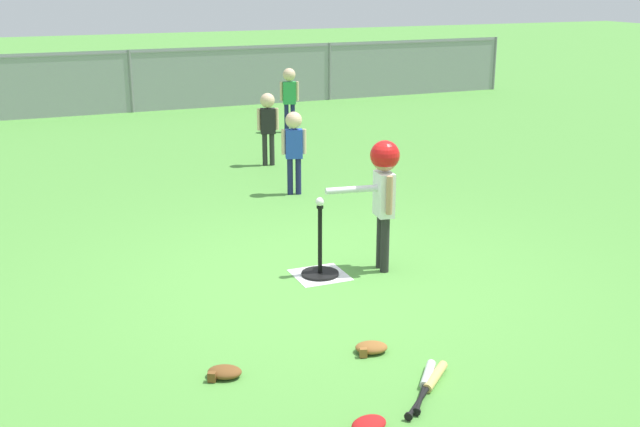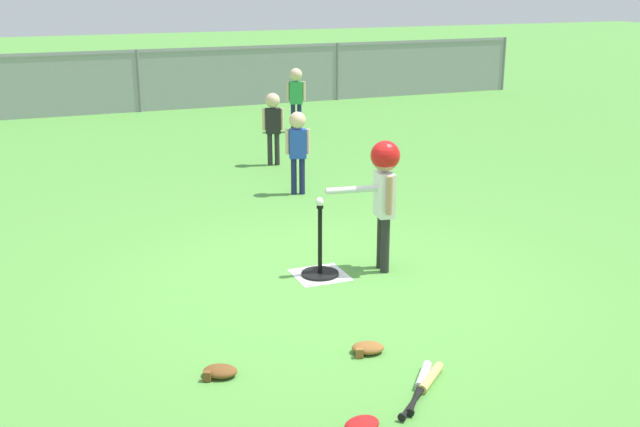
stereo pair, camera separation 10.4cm
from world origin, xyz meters
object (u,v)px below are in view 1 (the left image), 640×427
Objects in this scene: spare_bat_wood at (432,382)px; glove_by_plate at (371,348)px; fielder_near_left at (268,119)px; glove_tossed_aside at (224,372)px; baseball_on_tee at (320,202)px; batting_tee at (320,265)px; glove_outfield_drop at (369,425)px; spare_bat_silver at (426,379)px; fielder_near_right at (289,91)px; batter_child at (383,179)px; fielder_deep_right at (294,142)px.

glove_by_plate reaches higher than spare_bat_wood.
glove_tossed_aside is at bearing -111.95° from fielder_near_left.
baseball_on_tee is 4.11m from fielder_near_left.
batting_tee is at bearing -103.06° from fielder_near_left.
glove_outfield_drop is at bearing -153.01° from spare_bat_wood.
glove_outfield_drop reaches higher than spare_bat_silver.
glove_tossed_aside is at bearing -113.57° from fielder_near_right.
glove_by_plate and glove_outfield_drop have the same top height.
batting_tee is at bearing 171.85° from batter_child.
glove_tossed_aside is (-1.79, -1.32, -0.78)m from batter_child.
spare_bat_wood is (-0.09, -2.01, -0.62)m from baseball_on_tee.
baseball_on_tee is at bearing -103.06° from fielder_near_left.
batter_child is 4.10m from fielder_near_left.
glove_tossed_aside is at bearing 122.57° from glove_outfield_drop.
fielder_near_right reaches higher than spare_bat_wood.
fielder_deep_right is (-0.20, -1.49, -0.00)m from fielder_near_left.
baseball_on_tee is 0.29× the size of glove_by_plate.
fielder_deep_right is 1.86× the size of spare_bat_silver.
batting_tee is 0.56m from baseball_on_tee.
glove_tossed_aside is (-1.25, -1.40, -0.06)m from batting_tee.
fielder_near_left is 3.60× the size of glove_tossed_aside.
spare_bat_wood is at bearing -104.57° from fielder_near_right.
batting_tee is 0.90m from batter_child.
spare_bat_wood is at bearing -99.60° from fielder_near_left.
glove_outfield_drop is (-0.58, -0.30, 0.01)m from spare_bat_wood.
spare_bat_silver is (-0.10, -1.97, -0.62)m from baseball_on_tee.
batter_child is at bearing -8.15° from baseball_on_tee.
fielder_near_right is 8.35m from spare_bat_silver.
spare_bat_wood is at bearing -75.17° from glove_by_plate.
baseball_on_tee is at bearing 87.51° from spare_bat_wood.
spare_bat_wood is 2.17× the size of glove_outfield_drop.
spare_bat_silver is at bearing -93.02° from baseball_on_tee.
spare_bat_silver is at bearing -100.51° from fielder_deep_right.
glove_by_plate is (-0.15, 0.56, 0.01)m from spare_bat_wood.
fielder_near_right reaches higher than glove_by_plate.
fielder_deep_right is at bearing 73.84° from batting_tee.
batter_child is at bearing -103.43° from fielder_near_right.
glove_by_plate is 0.96× the size of glove_tossed_aside.
batter_child is 2.17m from spare_bat_wood.
glove_by_plate is at bearing 62.95° from glove_outfield_drop.
glove_tossed_aside is 1.07m from glove_outfield_drop.
glove_tossed_aside is at bearing -131.74° from baseball_on_tee.
batter_child is at bearing 71.07° from spare_bat_silver.
baseball_on_tee is at bearing 48.26° from glove_tossed_aside.
baseball_on_tee is 6.40m from fielder_near_right.
fielder_near_left reaches higher than fielder_deep_right.
glove_outfield_drop is at bearing -106.20° from baseball_on_tee.
fielder_near_right is at bearing 72.24° from glove_outfield_drop.
spare_bat_wood is 0.57m from glove_by_plate.
batting_tee is 1.18× the size of spare_bat_silver.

